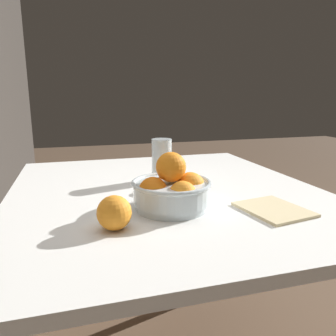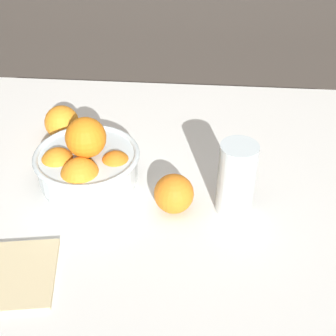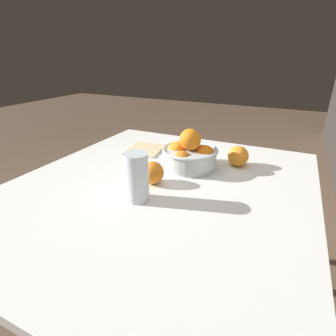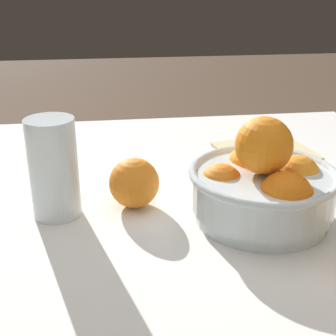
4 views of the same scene
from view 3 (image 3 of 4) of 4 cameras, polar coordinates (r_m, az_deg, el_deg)
The scene contains 7 objects.
ground_plane at distance 1.44m, azimuth -1.23°, elevation -31.98°, with size 12.00×12.00×0.00m, color brown.
dining_table at distance 0.96m, azimuth -1.59°, elevation -8.09°, with size 1.13×1.01×0.77m.
fruit_bowl at distance 1.04m, azimuth 4.73°, elevation 2.96°, with size 0.22×0.22×0.16m.
juice_glass at distance 0.80m, azimuth -6.75°, elevation -2.45°, with size 0.07×0.07×0.15m.
orange_loose_near_bowl at distance 0.91m, azimuth -3.29°, elevation -0.96°, with size 0.08×0.08×0.08m, color orange.
orange_loose_front at distance 1.09m, azimuth 15.02°, elevation 2.53°, with size 0.08×0.08×0.08m, color orange.
napkin at distance 1.24m, azimuth -5.09°, elevation 4.02°, with size 0.18×0.15×0.01m, color beige.
Camera 3 is at (0.72, 0.37, 1.19)m, focal length 28.00 mm.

